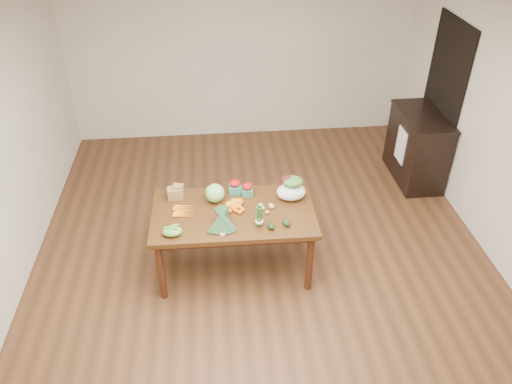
{
  "coord_description": "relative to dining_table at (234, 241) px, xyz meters",
  "views": [
    {
      "loc": [
        -0.48,
        -4.06,
        3.75
      ],
      "look_at": [
        -0.08,
        0.0,
        0.92
      ],
      "focal_mm": 35.0,
      "sensor_mm": 36.0,
      "label": 1
    }
  ],
  "objects": [
    {
      "name": "dish_towel",
      "position": [
        2.27,
        1.48,
        0.18
      ],
      "size": [
        0.02,
        0.28,
        0.45
      ],
      "primitive_type": "cube",
      "color": "white",
      "rests_on": "cabinet"
    },
    {
      "name": "carrots",
      "position": [
        -0.48,
        0.05,
        0.39
      ],
      "size": [
        0.22,
        0.22,
        0.03
      ],
      "primitive_type": null,
      "rotation": [
        0.0,
        0.0,
        -0.02
      ],
      "color": "orange",
      "rests_on": "dining_table"
    },
    {
      "name": "potato_a",
      "position": [
        0.3,
        0.0,
        0.4
      ],
      "size": [
        0.05,
        0.04,
        0.04
      ],
      "primitive_type": "ellipsoid",
      "color": "tan",
      "rests_on": "dining_table"
    },
    {
      "name": "potato_e",
      "position": [
        0.39,
        0.02,
        0.4
      ],
      "size": [
        0.06,
        0.05,
        0.05
      ],
      "primitive_type": "ellipsoid",
      "color": "tan",
      "rests_on": "dining_table"
    },
    {
      "name": "paper_bag",
      "position": [
        -0.58,
        0.3,
        0.45
      ],
      "size": [
        0.21,
        0.17,
        0.14
      ],
      "primitive_type": null,
      "rotation": [
        0.0,
        0.0,
        -0.02
      ],
      "color": "olive",
      "rests_on": "dining_table"
    },
    {
      "name": "floor",
      "position": [
        0.31,
        0.08,
        -0.38
      ],
      "size": [
        6.0,
        6.0,
        0.0
      ],
      "primitive_type": "plane",
      "color": "#57321E",
      "rests_on": "ground"
    },
    {
      "name": "avocado_a",
      "position": [
        0.34,
        -0.3,
        0.41
      ],
      "size": [
        0.09,
        0.11,
        0.06
      ],
      "primitive_type": "ellipsoid",
      "rotation": [
        0.0,
        0.0,
        0.3
      ],
      "color": "black",
      "rests_on": "dining_table"
    },
    {
      "name": "snap_pea_bag",
      "position": [
        -0.59,
        -0.3,
        0.42
      ],
      "size": [
        0.19,
        0.14,
        0.08
      ],
      "primitive_type": "ellipsoid",
      "color": "#6AAB3A",
      "rests_on": "dining_table"
    },
    {
      "name": "avocado_b",
      "position": [
        0.49,
        -0.27,
        0.41
      ],
      "size": [
        0.09,
        0.11,
        0.07
      ],
      "primitive_type": "ellipsoid",
      "rotation": [
        0.0,
        0.0,
        0.3
      ],
      "color": "black",
      "rests_on": "dining_table"
    },
    {
      "name": "salad_bag",
      "position": [
        0.61,
        0.17,
        0.49
      ],
      "size": [
        0.31,
        0.23,
        0.23
      ],
      "primitive_type": null,
      "rotation": [
        0.0,
        0.0,
        -0.02
      ],
      "color": "white",
      "rests_on": "dining_table"
    },
    {
      "name": "doorway_dark",
      "position": [
        2.79,
        1.68,
        0.68
      ],
      "size": [
        0.02,
        1.0,
        2.1
      ],
      "primitive_type": "cube",
      "color": "black",
      "rests_on": "floor"
    },
    {
      "name": "room_walls",
      "position": [
        0.31,
        0.08,
        0.97
      ],
      "size": [
        5.02,
        6.02,
        2.7
      ],
      "color": "silver",
      "rests_on": "floor"
    },
    {
      "name": "strawberry_basket_a",
      "position": [
        0.04,
        0.35,
        0.43
      ],
      "size": [
        0.13,
        0.13,
        0.11
      ],
      "primitive_type": null,
      "rotation": [
        0.0,
        0.0,
        -0.02
      ],
      "color": "red",
      "rests_on": "dining_table"
    },
    {
      "name": "dining_table",
      "position": [
        0.0,
        0.0,
        0.0
      ],
      "size": [
        1.64,
        0.93,
        0.75
      ],
      "primitive_type": "cube",
      "rotation": [
        0.0,
        0.0,
        -0.02
      ],
      "color": "#41280F",
      "rests_on": "floor"
    },
    {
      "name": "potato_d",
      "position": [
        0.28,
        0.06,
        0.4
      ],
      "size": [
        0.05,
        0.04,
        0.04
      ],
      "primitive_type": "ellipsoid",
      "color": "tan",
      "rests_on": "dining_table"
    },
    {
      "name": "ceiling",
      "position": [
        0.31,
        0.08,
        2.33
      ],
      "size": [
        5.0,
        6.0,
        0.02
      ],
      "primitive_type": "cube",
      "color": "white",
      "rests_on": "room_walls"
    },
    {
      "name": "potato_b",
      "position": [
        0.33,
        -0.07,
        0.39
      ],
      "size": [
        0.05,
        0.04,
        0.04
      ],
      "primitive_type": "ellipsoid",
      "color": "tan",
      "rests_on": "dining_table"
    },
    {
      "name": "orange_b",
      "position": [
        0.02,
        0.1,
        0.42
      ],
      "size": [
        0.09,
        0.09,
        0.09
      ],
      "primitive_type": "sphere",
      "color": "orange",
      "rests_on": "dining_table"
    },
    {
      "name": "cabinet",
      "position": [
        2.53,
        1.55,
        0.1
      ],
      "size": [
        0.52,
        1.02,
        0.94
      ],
      "primitive_type": "cube",
      "color": "black",
      "rests_on": "floor"
    },
    {
      "name": "cabbage",
      "position": [
        -0.17,
        0.2,
        0.47
      ],
      "size": [
        0.2,
        0.2,
        0.2
      ],
      "primitive_type": "sphere",
      "color": "#9FDB7E",
      "rests_on": "dining_table"
    },
    {
      "name": "mandarin_cluster",
      "position": [
        0.04,
        0.02,
        0.41
      ],
      "size": [
        0.18,
        0.18,
        0.08
      ],
      "primitive_type": null,
      "rotation": [
        0.0,
        0.0,
        -0.02
      ],
      "color": "orange",
      "rests_on": "dining_table"
    },
    {
      "name": "potato_c",
      "position": [
        0.38,
        0.05,
        0.4
      ],
      "size": [
        0.05,
        0.04,
        0.04
      ],
      "primitive_type": "ellipsoid",
      "color": "#DCBD7E",
      "rests_on": "dining_table"
    },
    {
      "name": "strawberry_basket_b",
      "position": [
        0.16,
        0.29,
        0.43
      ],
      "size": [
        0.12,
        0.12,
        0.1
      ],
      "primitive_type": null,
      "rotation": [
        0.0,
        0.0,
        -0.02
      ],
      "color": "red",
      "rests_on": "dining_table"
    },
    {
      "name": "asparagus_bundle",
      "position": [
        0.23,
        -0.26,
        0.5
      ],
      "size": [
        0.08,
        0.12,
        0.26
      ],
      "primitive_type": null,
      "rotation": [
        0.15,
        0.0,
        -0.02
      ],
      "color": "#407334",
      "rests_on": "dining_table"
    },
    {
      "name": "orange_a",
      "position": [
        -0.04,
        0.07,
        0.42
      ],
      "size": [
        0.08,
        0.08,
        0.08
      ],
      "primitive_type": "sphere",
      "color": "#FFA40F",
      "rests_on": "dining_table"
    },
    {
      "name": "kale_bunch",
      "position": [
        -0.12,
        -0.26,
        0.45
      ],
      "size": [
        0.33,
        0.41,
        0.16
      ],
      "primitive_type": null,
      "rotation": [
        0.0,
        0.0,
        -0.02
      ],
      "color": "#16311A",
      "rests_on": "dining_table"
    },
    {
      "name": "orange_c",
      "position": [
        0.07,
        0.1,
        0.42
      ],
      "size": [
        0.08,
        0.08,
        0.08
      ],
      "primitive_type": "sphere",
      "color": "orange",
      "rests_on": "dining_table"
    }
  ]
}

